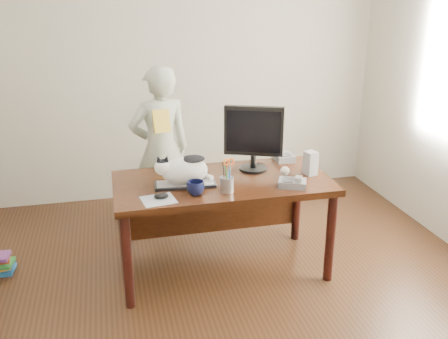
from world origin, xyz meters
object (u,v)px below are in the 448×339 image
pen_cup (227,183)px  coffee_mug (196,188)px  speaker (311,163)px  book_stack (187,165)px  baseball (285,171)px  calculator (284,157)px  cat (183,170)px  desk (220,194)px  keyboard (185,184)px  person (161,150)px  mouse (161,196)px  phone (293,183)px  monitor (254,135)px

pen_cup → coffee_mug: size_ratio=1.98×
speaker → coffee_mug: bearing=177.1°
book_stack → baseball: bearing=-45.0°
pen_cup → calculator: size_ratio=1.28×
speaker → calculator: size_ratio=0.94×
cat → desk: bearing=27.7°
keyboard → book_stack: (0.07, 0.35, 0.02)m
coffee_mug → book_stack: 0.53m
desk → person: 0.87m
mouse → baseball: bearing=4.7°
phone → speaker: (0.22, 0.20, 0.06)m
phone → speaker: speaker is taller
cat → mouse: cat is taller
mouse → speaker: speaker is taller
cat → pen_cup: bearing=-27.9°
book_stack → keyboard: bearing=-121.7°
calculator → person: (-0.96, 0.53, -0.03)m
phone → person: person is taller
pen_cup → person: 1.14m
phone → book_stack: (-0.68, 0.55, 0.00)m
keyboard → coffee_mug: size_ratio=3.62×
pen_cup → calculator: (0.62, 0.56, -0.04)m
calculator → speaker: bearing=-78.2°
baseball → book_stack: (-0.70, 0.32, -0.00)m
mouse → book_stack: (0.27, 0.55, 0.01)m
desk → keyboard: (-0.29, -0.13, 0.16)m
phone → baseball: bearing=109.0°
person → mouse: bearing=72.3°
desk → monitor: (0.28, 0.07, 0.44)m
coffee_mug → calculator: (0.84, 0.55, -0.02)m
desk → monitor: size_ratio=3.14×
desk → speaker: size_ratio=8.83×
phone → calculator: bearing=101.2°
mouse → calculator: (1.08, 0.58, 0.00)m
desk → baseball: bearing=-11.4°
coffee_mug → mouse: bearing=-174.8°
phone → book_stack: 0.87m
baseball → calculator: (0.11, 0.35, -0.01)m
phone → book_stack: phone is taller
coffee_mug → speaker: bearing=11.4°
monitor → mouse: (-0.76, -0.40, -0.26)m
cat → mouse: size_ratio=3.99×
calculator → coffee_mug: bearing=-147.0°
mouse → person: size_ratio=0.07×
desk → book_stack: (-0.22, 0.22, 0.18)m
pen_cup → book_stack: size_ratio=1.04×
baseball → calculator: 0.36m
book_stack → phone: bearing=-59.2°
monitor → mouse: monitor is taller
keyboard → cat: (-0.01, -0.00, 0.11)m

